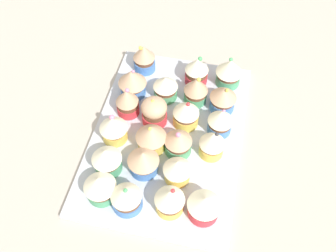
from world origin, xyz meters
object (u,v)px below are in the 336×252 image
at_px(cupcake_0, 144,58).
at_px(cupcake_16, 170,200).
at_px(cupcake_3, 114,128).
at_px(cupcake_13, 186,113).
at_px(cupcake_14, 178,141).
at_px(cupcake_19, 220,121).
at_px(cupcake_10, 126,196).
at_px(cupcake_4, 107,159).
at_px(cupcake_21, 204,206).
at_px(cupcake_7, 154,111).
at_px(cupcake_2, 127,102).
at_px(cupcake_20, 212,143).
at_px(cupcake_1, 132,82).
at_px(cupcake_18, 223,98).
at_px(cupcake_12, 196,90).
at_px(cupcake_8, 151,136).
at_px(cupcake_9, 143,161).
at_px(cupcake_17, 229,71).
at_px(baking_tray, 168,135).
at_px(cupcake_15, 177,169).
at_px(cupcake_5, 100,186).
at_px(cupcake_6, 166,87).
at_px(cupcake_11, 197,71).

xyz_separation_m(cupcake_0, cupcake_16, (0.36, 0.14, -0.00)).
bearing_deg(cupcake_3, cupcake_13, 116.92).
height_order(cupcake_14, cupcake_19, cupcake_14).
relative_size(cupcake_0, cupcake_3, 1.08).
height_order(cupcake_3, cupcake_10, cupcake_10).
distance_m(cupcake_4, cupcake_21, 0.22).
bearing_deg(cupcake_10, cupcake_19, 145.08).
bearing_deg(cupcake_3, cupcake_7, 130.42).
xyz_separation_m(cupcake_13, cupcake_21, (0.21, 0.07, -0.00)).
height_order(cupcake_2, cupcake_20, cupcake_2).
xyz_separation_m(cupcake_1, cupcake_10, (0.28, 0.07, -0.00)).
distance_m(cupcake_1, cupcake_18, 0.22).
bearing_deg(cupcake_12, cupcake_8, -25.13).
relative_size(cupcake_9, cupcake_17, 0.84).
distance_m(cupcake_0, cupcake_7, 0.17).
bearing_deg(cupcake_9, cupcake_0, -165.82).
distance_m(cupcake_10, cupcake_14, 0.16).
height_order(cupcake_1, cupcake_10, cupcake_1).
height_order(baking_tray, cupcake_13, cupcake_13).
bearing_deg(cupcake_0, cupcake_21, 30.57).
height_order(cupcake_8, cupcake_15, cupcake_8).
relative_size(cupcake_5, cupcake_18, 0.93).
xyz_separation_m(cupcake_1, cupcake_9, (0.20, 0.08, -0.01)).
bearing_deg(cupcake_6, cupcake_5, -13.80).
distance_m(cupcake_14, cupcake_16, 0.13).
bearing_deg(cupcake_20, cupcake_5, -53.90).
height_order(cupcake_12, cupcake_15, cupcake_12).
bearing_deg(cupcake_19, cupcake_20, -8.12).
xyz_separation_m(cupcake_7, cupcake_14, (0.07, 0.07, 0.00)).
relative_size(cupcake_2, cupcake_21, 1.15).
distance_m(baking_tray, cupcake_17, 0.22).
height_order(cupcake_15, cupcake_21, cupcake_21).
distance_m(cupcake_4, cupcake_11, 0.31).
xyz_separation_m(baking_tray, cupcake_15, (0.10, 0.04, 0.04)).
relative_size(cupcake_12, cupcake_14, 1.06).
distance_m(cupcake_0, cupcake_17, 0.21).
distance_m(cupcake_10, cupcake_20, 0.21).
xyz_separation_m(cupcake_0, cupcake_11, (0.01, 0.14, -0.00)).
height_order(cupcake_4, cupcake_20, cupcake_20).
distance_m(cupcake_9, cupcake_21, 0.15).
relative_size(cupcake_14, cupcake_21, 1.08).
bearing_deg(cupcake_14, cupcake_13, 178.30).
height_order(cupcake_6, cupcake_8, cupcake_8).
distance_m(cupcake_6, cupcake_15, 0.22).
height_order(cupcake_1, cupcake_2, same).
bearing_deg(cupcake_5, cupcake_13, 148.40).
distance_m(cupcake_5, cupcake_19, 0.29).
height_order(cupcake_1, cupcake_19, cupcake_1).
relative_size(cupcake_10, cupcake_12, 0.99).
distance_m(cupcake_1, cupcake_16, 0.31).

